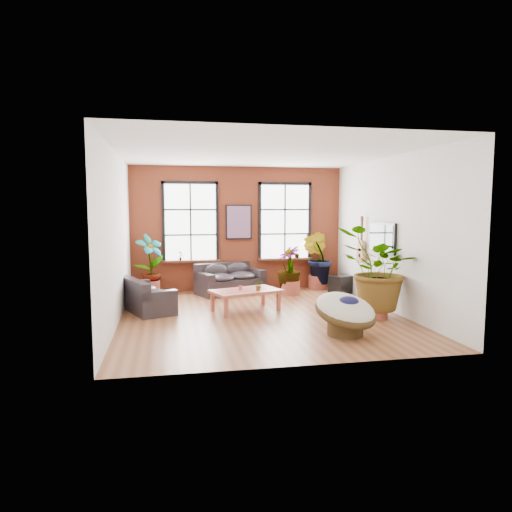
% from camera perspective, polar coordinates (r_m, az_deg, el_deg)
% --- Properties ---
extents(room, '(6.04, 6.54, 3.54)m').
position_cam_1_polar(room, '(9.95, 0.49, 2.57)').
color(room, brown).
rests_on(room, ground).
extents(sofa_back, '(2.01, 1.50, 0.83)m').
position_cam_1_polar(sofa_back, '(12.62, -3.34, -2.96)').
color(sofa_back, black).
rests_on(sofa_back, ground).
extents(sofa_left, '(1.45, 2.06, 0.75)m').
position_cam_1_polar(sofa_left, '(10.84, -13.89, -4.81)').
color(sofa_left, black).
rests_on(sofa_left, ground).
extents(coffee_table, '(1.72, 1.32, 0.58)m').
position_cam_1_polar(coffee_table, '(10.42, -1.31, -4.56)').
color(coffee_table, '#9F4939').
rests_on(coffee_table, ground).
extents(papasan_chair, '(1.49, 1.49, 0.86)m').
position_cam_1_polar(papasan_chair, '(8.62, 11.13, -6.85)').
color(papasan_chair, '#423117').
rests_on(papasan_chair, ground).
extents(poster, '(0.74, 0.06, 0.98)m').
position_cam_1_polar(poster, '(12.92, -2.17, 4.27)').
color(poster, black).
rests_on(poster, room).
extents(tv_wall_unit, '(0.13, 1.86, 1.20)m').
position_cam_1_polar(tv_wall_unit, '(11.33, 14.74, 1.76)').
color(tv_wall_unit, black).
rests_on(tv_wall_unit, room).
extents(media_box, '(0.74, 0.69, 0.49)m').
position_cam_1_polar(media_box, '(12.88, 10.68, -3.46)').
color(media_box, black).
rests_on(media_box, ground).
extents(pot_back_left, '(0.69, 0.69, 0.41)m').
position_cam_1_polar(pot_back_left, '(12.55, -13.17, -3.95)').
color(pot_back_left, '#964031').
rests_on(pot_back_left, ground).
extents(pot_back_right, '(0.72, 0.72, 0.39)m').
position_cam_1_polar(pot_back_right, '(13.41, 7.72, -3.25)').
color(pot_back_right, '#964031').
rests_on(pot_back_right, ground).
extents(pot_right_wall, '(0.62, 0.62, 0.37)m').
position_cam_1_polar(pot_right_wall, '(10.11, 14.75, -6.52)').
color(pot_right_wall, '#964031').
rests_on(pot_right_wall, ground).
extents(pot_mid, '(0.61, 0.61, 0.38)m').
position_cam_1_polar(pot_mid, '(12.45, 4.29, -3.96)').
color(pot_mid, '#964031').
rests_on(pot_mid, ground).
extents(floor_plant_back_left, '(0.97, 0.91, 1.52)m').
position_cam_1_polar(floor_plant_back_left, '(12.45, -13.06, -0.74)').
color(floor_plant_back_left, '#1C5115').
rests_on(floor_plant_back_left, ground).
extents(floor_plant_back_right, '(1.08, 1.06, 1.53)m').
position_cam_1_polar(floor_plant_back_right, '(13.32, 7.65, -0.21)').
color(floor_plant_back_right, '#1C5115').
rests_on(floor_plant_back_right, ground).
extents(floor_plant_right_wall, '(2.04, 1.92, 1.79)m').
position_cam_1_polar(floor_plant_right_wall, '(9.98, 14.98, -1.60)').
color(floor_plant_right_wall, '#1C5115').
rests_on(floor_plant_right_wall, ground).
extents(floor_plant_mid, '(0.83, 0.83, 1.18)m').
position_cam_1_polar(floor_plant_mid, '(12.39, 4.11, -1.48)').
color(floor_plant_mid, '#1C5115').
rests_on(floor_plant_mid, ground).
extents(table_plant, '(0.25, 0.23, 0.23)m').
position_cam_1_polar(table_plant, '(10.33, 0.32, -3.69)').
color(table_plant, '#1C5115').
rests_on(table_plant, coffee_table).
extents(sill_plant_left, '(0.17, 0.17, 0.27)m').
position_cam_1_polar(sill_plant_left, '(12.79, -9.45, 0.06)').
color(sill_plant_left, '#1C5115').
rests_on(sill_plant_left, room).
extents(sill_plant_right, '(0.19, 0.19, 0.27)m').
position_cam_1_polar(sill_plant_right, '(13.30, 5.14, 0.34)').
color(sill_plant_right, '#1C5115').
rests_on(sill_plant_right, room).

